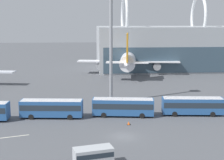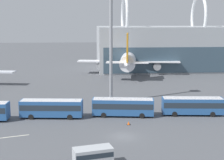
# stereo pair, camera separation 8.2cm
# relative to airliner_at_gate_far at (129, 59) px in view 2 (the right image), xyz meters

# --- Properties ---
(ground_plane) EXTENTS (440.00, 440.00, 0.00)m
(ground_plane) POSITION_rel_airliner_at_gate_far_xyz_m (-8.75, -62.06, -5.08)
(ground_plane) COLOR #515459
(airliner_at_gate_far) EXTENTS (33.97, 37.63, 14.15)m
(airliner_at_gate_far) POSITION_rel_airliner_at_gate_far_xyz_m (0.00, 0.00, 0.00)
(airliner_at_gate_far) COLOR white
(airliner_at_gate_far) RESTS_ON ground_plane
(shuttle_bus_1) EXTENTS (11.73, 3.94, 3.37)m
(shuttle_bus_1) POSITION_rel_airliner_at_gate_far_xyz_m (-20.90, -50.55, -3.11)
(shuttle_bus_1) COLOR #285693
(shuttle_bus_1) RESTS_ON ground_plane
(shuttle_bus_2) EXTENTS (11.78, 4.30, 3.37)m
(shuttle_bus_2) POSITION_rel_airliner_at_gate_far_xyz_m (-7.53, -50.60, -3.11)
(shuttle_bus_2) COLOR #285693
(shuttle_bus_2) RESTS_ON ground_plane
(shuttle_bus_3) EXTENTS (11.73, 3.94, 3.37)m
(shuttle_bus_3) POSITION_rel_airliner_at_gate_far_xyz_m (5.84, -50.83, -3.11)
(shuttle_bus_3) COLOR #285693
(shuttle_bus_3) RESTS_ON ground_plane
(service_van_foreground) EXTENTS (5.23, 3.23, 2.44)m
(service_van_foreground) POSITION_rel_airliner_at_gate_far_xyz_m (-13.75, -72.67, -3.65)
(service_van_foreground) COLOR #B2B7BC
(service_van_foreground) RESTS_ON ground_plane
(floodlight_mast) EXTENTS (2.16, 2.16, 26.38)m
(floodlight_mast) POSITION_rel_airliner_at_gate_far_xyz_m (-8.96, -39.76, 10.03)
(floodlight_mast) COLOR gray
(floodlight_mast) RESTS_ON ground_plane
(traffic_cone_1) EXTENTS (0.64, 0.64, 0.62)m
(traffic_cone_1) POSITION_rel_airliner_at_gate_far_xyz_m (-7.13, -56.01, -4.78)
(traffic_cone_1) COLOR black
(traffic_cone_1) RESTS_ON ground_plane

